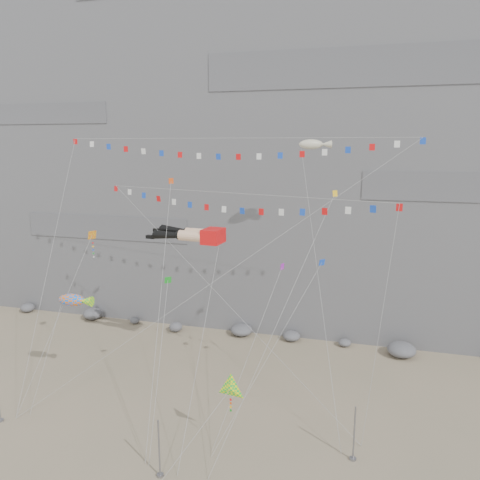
{
  "coord_description": "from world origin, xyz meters",
  "views": [
    {
      "loc": [
        13.46,
        -33.46,
        22.27
      ],
      "look_at": [
        1.98,
        9.0,
        13.25
      ],
      "focal_mm": 35.0,
      "sensor_mm": 36.0,
      "label": 1
    }
  ],
  "objects": [
    {
      "name": "small_kite_e",
      "position": [
        10.2,
        3.36,
        12.74
      ],
      "size": [
        7.39,
        9.18,
        16.84
      ],
      "color": "blue",
      "rests_on": "ground"
    },
    {
      "name": "flag_banner_lower",
      "position": [
        2.4,
        5.14,
        18.13
      ],
      "size": [
        26.84,
        9.95,
        22.39
      ],
      "color": "red",
      "rests_on": "ground"
    },
    {
      "name": "fish_windsock",
      "position": [
        -10.58,
        -0.18,
        9.11
      ],
      "size": [
        4.08,
        4.58,
        10.12
      ],
      "color": "orange",
      "rests_on": "ground"
    },
    {
      "name": "cliff",
      "position": [
        0.0,
        32.0,
        25.0
      ],
      "size": [
        80.0,
        28.0,
        50.0
      ],
      "primitive_type": "cube",
      "color": "slate",
      "rests_on": "ground"
    },
    {
      "name": "blimp_windsock",
      "position": [
        8.14,
        12.24,
        22.18
      ],
      "size": [
        6.49,
        15.68,
        26.91
      ],
      "color": "beige",
      "rests_on": "ground"
    },
    {
      "name": "legs_kite",
      "position": [
        -1.97,
        6.7,
        14.0
      ],
      "size": [
        8.68,
        15.7,
        19.86
      ],
      "rotation": [
        0.0,
        0.0,
        -0.1
      ],
      "color": "red",
      "rests_on": "ground"
    },
    {
      "name": "harlequin_kite",
      "position": [
        -11.04,
        4.18,
        13.91
      ],
      "size": [
        3.71,
        9.27,
        16.48
      ],
      "color": "red",
      "rests_on": "ground"
    },
    {
      "name": "anchor_pole_center",
      "position": [
        0.85,
        -7.77,
        2.11
      ],
      "size": [
        0.12,
        0.12,
        4.22
      ],
      "primitive_type": "cylinder",
      "color": "slate",
      "rests_on": "ground"
    },
    {
      "name": "ground",
      "position": [
        0.0,
        0.0,
        0.0
      ],
      "size": [
        120.0,
        120.0,
        0.0
      ],
      "primitive_type": "plane",
      "color": "gray",
      "rests_on": "ground"
    },
    {
      "name": "small_kite_b",
      "position": [
        6.88,
        4.26,
        11.96
      ],
      "size": [
        4.11,
        9.33,
        15.29
      ],
      "color": "purple",
      "rests_on": "ground"
    },
    {
      "name": "talus_boulders",
      "position": [
        0.0,
        17.0,
        0.6
      ],
      "size": [
        60.0,
        3.0,
        1.2
      ],
      "primitive_type": null,
      "color": "slate",
      "rests_on": "ground"
    },
    {
      "name": "delta_kite",
      "position": [
        4.85,
        -4.27,
        5.2
      ],
      "size": [
        4.98,
        4.8,
        7.71
      ],
      "color": "#FFF80D",
      "rests_on": "ground"
    },
    {
      "name": "anchor_pole_right",
      "position": [
        13.53,
        -2.59,
        2.1
      ],
      "size": [
        0.12,
        0.12,
        4.19
      ],
      "primitive_type": "cylinder",
      "color": "slate",
      "rests_on": "ground"
    },
    {
      "name": "small_kite_d",
      "position": [
        10.78,
        6.35,
        17.82
      ],
      "size": [
        7.47,
        14.6,
        23.86
      ],
      "color": "yellow",
      "rests_on": "ground"
    },
    {
      "name": "small_kite_c",
      "position": [
        -2.02,
        0.85,
        11.11
      ],
      "size": [
        2.43,
        8.79,
        13.91
      ],
      "color": "#169220",
      "rests_on": "ground"
    },
    {
      "name": "flag_banner_upper",
      "position": [
        1.01,
        8.35,
        22.79
      ],
      "size": [
        33.23,
        14.05,
        30.0
      ],
      "color": "red",
      "rests_on": "ground"
    },
    {
      "name": "small_kite_a",
      "position": [
        -4.12,
        6.85,
        18.49
      ],
      "size": [
        4.15,
        14.74,
        23.81
      ],
      "color": "#E24A13",
      "rests_on": "ground"
    }
  ]
}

